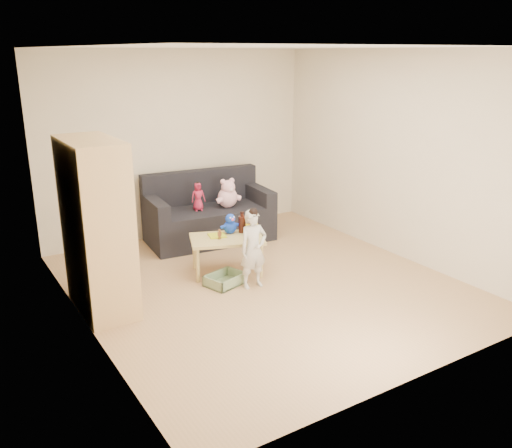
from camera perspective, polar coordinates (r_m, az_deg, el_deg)
room at (r=5.88m, az=0.88°, el=5.34°), size 4.50×4.50×4.50m
wardrobe at (r=5.63m, az=-16.41°, el=-0.34°), size 0.49×0.98×1.77m
sofa at (r=7.64m, az=-4.91°, el=-0.01°), size 1.78×1.01×0.48m
play_table at (r=6.52m, az=-3.06°, el=-3.30°), size 0.99×0.81×0.45m
storage_bin at (r=6.26m, az=-3.29°, el=-5.84°), size 0.49×0.42×0.13m
toddler at (r=6.05m, az=-0.28°, el=-2.78°), size 0.33×0.23×0.88m
pink_bear at (r=7.54m, az=-3.01°, el=3.06°), size 0.36×0.33×0.34m
doll at (r=7.41m, az=-6.11°, el=2.84°), size 0.21×0.16×0.38m
ring_stacker at (r=6.50m, az=-0.44°, el=-0.40°), size 0.20×0.20×0.22m
brown_bottle at (r=6.59m, az=-1.47°, el=0.05°), size 0.09×0.09×0.26m
blue_plush at (r=6.55m, az=-2.76°, el=0.08°), size 0.24×0.21×0.25m
wooden_figure at (r=6.37m, az=-3.86°, el=-1.08°), size 0.06×0.06×0.12m
yellow_book at (r=6.50m, az=-4.11°, el=-1.21°), size 0.24×0.24×0.01m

